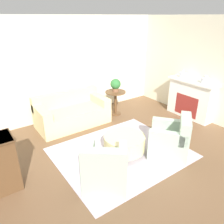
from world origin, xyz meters
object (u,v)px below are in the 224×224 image
object	(u,v)px
potted_plant_on_side_table	(116,85)
couch	(72,113)
armchair_left	(105,170)
armchair_right	(171,140)
side_table	(115,99)
vase_mantel_near	(183,75)
vase_mantel_far	(205,80)
ottoman_table	(124,143)

from	to	relation	value
potted_plant_on_side_table	couch	bearing A→B (deg)	174.07
armchair_left	armchair_right	bearing A→B (deg)	0.00
armchair_right	side_table	world-z (taller)	armchair_right
armchair_right	vase_mantel_near	distance (m)	2.53
armchair_right	vase_mantel_far	world-z (taller)	vase_mantel_far
armchair_left	ottoman_table	distance (m)	1.04
side_table	potted_plant_on_side_table	distance (m)	0.44
armchair_right	vase_mantel_near	size ratio (longest dim) A/B	4.90
armchair_right	potted_plant_on_side_table	size ratio (longest dim) A/B	2.80
side_table	vase_mantel_far	distance (m)	2.53
ottoman_table	vase_mantel_far	world-z (taller)	vase_mantel_far
armchair_left	side_table	xyz separation A→B (m)	(1.98, 2.41, 0.14)
armchair_left	vase_mantel_near	size ratio (longest dim) A/B	4.90
armchair_right	ottoman_table	size ratio (longest dim) A/B	1.22
armchair_right	potted_plant_on_side_table	bearing A→B (deg)	82.92
ottoman_table	side_table	bearing A→B (deg)	58.85
armchair_left	vase_mantel_near	xyz separation A→B (m)	(3.64, 1.37, 0.84)
armchair_left	potted_plant_on_side_table	bearing A→B (deg)	50.59
armchair_right	ottoman_table	xyz separation A→B (m)	(-0.81, 0.57, -0.06)
armchair_right	potted_plant_on_side_table	xyz separation A→B (m)	(0.30, 2.41, 0.58)
armchair_left	armchair_right	size ratio (longest dim) A/B	1.00
armchair_left	ottoman_table	world-z (taller)	armchair_left
potted_plant_on_side_table	ottoman_table	bearing A→B (deg)	-121.15
couch	armchair_right	bearing A→B (deg)	-67.19
ottoman_table	armchair_left	bearing A→B (deg)	-146.67
potted_plant_on_side_table	armchair_left	bearing A→B (deg)	-129.41
vase_mantel_near	potted_plant_on_side_table	size ratio (longest dim) A/B	0.57
armchair_left	ottoman_table	xyz separation A→B (m)	(0.87, 0.57, -0.06)
vase_mantel_near	vase_mantel_far	distance (m)	0.74
couch	side_table	size ratio (longest dim) A/B	2.65
ottoman_table	side_table	size ratio (longest dim) A/B	1.21
armchair_right	vase_mantel_near	world-z (taller)	vase_mantel_near
couch	potted_plant_on_side_table	world-z (taller)	potted_plant_on_side_table
armchair_right	vase_mantel_far	size ratio (longest dim) A/B	4.77
armchair_left	vase_mantel_far	bearing A→B (deg)	9.81
armchair_left	side_table	distance (m)	3.12
armchair_left	ottoman_table	size ratio (longest dim) A/B	1.22
armchair_left	side_table	size ratio (longest dim) A/B	1.49
armchair_left	vase_mantel_near	bearing A→B (deg)	20.58
armchair_left	couch	bearing A→B (deg)	76.62
vase_mantel_near	vase_mantel_far	world-z (taller)	vase_mantel_far
couch	armchair_left	xyz separation A→B (m)	(-0.61, -2.55, 0.03)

